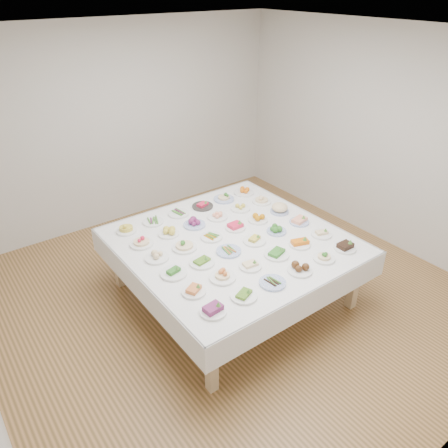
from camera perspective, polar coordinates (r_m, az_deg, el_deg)
room_envelope at (r=4.23m, az=0.69°, el=10.40°), size 5.02×5.02×2.81m
display_table at (r=4.74m, az=1.08°, el=-2.76°), size 2.28×2.28×0.75m
dish_0 at (r=3.74m, az=-1.44°, el=-10.97°), size 0.23×0.23×0.10m
dish_1 at (r=3.90m, az=2.62°, el=-9.08°), size 0.24×0.24×0.10m
dish_2 at (r=4.08m, az=6.35°, el=-7.54°), size 0.25×0.25×0.05m
dish_3 at (r=4.26m, az=9.91°, el=-5.56°), size 0.25×0.25×0.11m
dish_4 at (r=4.48m, az=12.95°, el=-4.10°), size 0.22×0.22×0.10m
dish_5 at (r=4.70m, az=15.56°, el=-2.73°), size 0.23×0.23×0.11m
dish_6 at (r=3.95m, az=-3.98°, el=-8.51°), size 0.22×0.22×0.09m
dish_7 at (r=4.10m, az=-0.20°, el=-6.40°), size 0.25×0.25×0.14m
dish_8 at (r=4.27m, az=3.45°, el=-5.24°), size 0.22×0.22×0.09m
dish_9 at (r=4.46m, az=6.90°, el=-3.56°), size 0.25×0.25×0.12m
dish_10 at (r=4.66m, az=9.89°, el=-2.27°), size 0.22×0.22×0.11m
dish_11 at (r=4.89m, az=12.63°, el=-1.11°), size 0.22×0.22×0.09m
dish_12 at (r=4.20m, az=-6.61°, el=-6.14°), size 0.25×0.25×0.10m
dish_13 at (r=4.32m, az=-2.90°, el=-4.76°), size 0.25×0.25×0.10m
dish_14 at (r=4.49m, az=0.62°, el=-3.49°), size 0.25×0.25×0.05m
dish_15 at (r=4.67m, az=4.00°, el=-1.96°), size 0.24×0.24×0.10m
dish_16 at (r=4.86m, az=6.89°, el=-0.68°), size 0.22×0.22×0.09m
dish_17 at (r=5.08m, az=9.83°, el=0.54°), size 0.22×0.22×0.10m
dish_18 at (r=4.43m, az=-8.79°, el=-4.03°), size 0.24×0.24×0.10m
dish_19 at (r=4.55m, az=-5.21°, el=-2.47°), size 0.25×0.25×0.14m
dish_20 at (r=4.74m, az=-1.66°, el=-1.65°), size 0.23×0.23×0.05m
dish_21 at (r=4.90m, az=1.49°, el=-0.12°), size 0.23×0.23×0.11m
dish_22 at (r=5.07m, az=4.46°, el=0.81°), size 0.22×0.22×0.10m
dish_23 at (r=5.27m, az=7.29°, el=2.19°), size 0.24×0.24×0.14m
dish_24 at (r=4.68m, az=-10.76°, el=-2.04°), size 0.25×0.25×0.13m
dish_25 at (r=4.82m, az=-7.27°, el=-0.97°), size 0.22×0.22×0.10m
dish_26 at (r=4.96m, az=-3.90°, el=0.29°), size 0.25×0.25×0.11m
dish_27 at (r=5.12m, az=-0.86°, el=1.20°), size 0.24×0.24×0.10m
dish_28 at (r=5.31m, az=2.16°, el=2.27°), size 0.23×0.23×0.09m
dish_29 at (r=5.49m, az=4.95°, el=3.37°), size 0.24×0.24×0.13m
dish_30 at (r=4.95m, az=-12.69°, el=-0.42°), size 0.22×0.22×0.13m
dish_31 at (r=5.09m, az=-9.25°, el=0.38°), size 0.23×0.23×0.05m
dish_32 at (r=5.23m, az=-5.94°, el=1.48°), size 0.25×0.25×0.06m
dish_33 at (r=5.37m, az=-2.82°, el=2.56°), size 0.25×0.25×0.10m
dish_34 at (r=5.53m, az=-0.01°, el=3.78°), size 0.26×0.26×0.14m
dish_35 at (r=5.71m, az=2.61°, el=4.43°), size 0.26×0.26×0.11m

